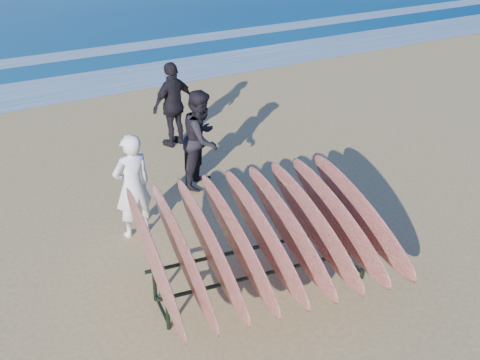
{
  "coord_description": "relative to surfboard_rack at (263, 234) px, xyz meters",
  "views": [
    {
      "loc": [
        -4.38,
        -6.67,
        5.26
      ],
      "look_at": [
        0.0,
        0.8,
        0.95
      ],
      "focal_mm": 45.0,
      "sensor_mm": 36.0,
      "label": 1
    }
  ],
  "objects": [
    {
      "name": "ground",
      "position": [
        0.55,
        0.75,
        -0.93
      ],
      "size": [
        120.0,
        120.0,
        0.0
      ],
      "primitive_type": "plane",
      "color": "tan",
      "rests_on": "ground"
    },
    {
      "name": "foam_near",
      "position": [
        0.55,
        10.75,
        -0.92
      ],
      "size": [
        160.0,
        160.0,
        0.0
      ],
      "primitive_type": "plane",
      "color": "white",
      "rests_on": "ground"
    },
    {
      "name": "foam_far",
      "position": [
        0.55,
        14.25,
        -0.92
      ],
      "size": [
        160.0,
        160.0,
        0.0
      ],
      "primitive_type": "plane",
      "color": "white",
      "rests_on": "ground"
    },
    {
      "name": "surfboard_rack",
      "position": [
        0.0,
        0.0,
        0.0
      ],
      "size": [
        3.56,
        3.36,
        1.53
      ],
      "rotation": [
        0.0,
        0.0,
        -0.14
      ],
      "color": "black",
      "rests_on": "ground"
    },
    {
      "name": "person_white",
      "position": [
        -0.99,
        2.35,
        -0.05
      ],
      "size": [
        0.69,
        0.5,
        1.77
      ],
      "primitive_type": "imported",
      "rotation": [
        0.0,
        0.0,
        3.26
      ],
      "color": "white",
      "rests_on": "ground"
    },
    {
      "name": "person_dark_a",
      "position": [
        0.81,
        3.42,
        0.01
      ],
      "size": [
        1.16,
        1.14,
        1.89
      ],
      "primitive_type": "imported",
      "rotation": [
        0.0,
        0.0,
        0.73
      ],
      "color": "black",
      "rests_on": "ground"
    },
    {
      "name": "person_dark_b",
      "position": [
        1.18,
        5.47,
        0.0
      ],
      "size": [
        1.18,
        0.75,
        1.87
      ],
      "primitive_type": "imported",
      "rotation": [
        0.0,
        0.0,
        3.43
      ],
      "color": "black",
      "rests_on": "ground"
    }
  ]
}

